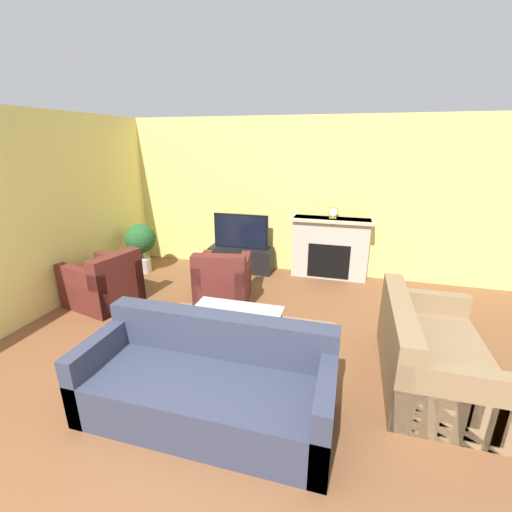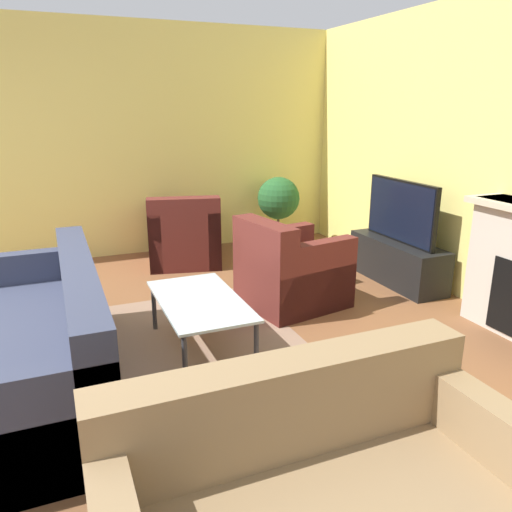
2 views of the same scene
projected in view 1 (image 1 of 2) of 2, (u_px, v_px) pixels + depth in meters
ground_plane at (149, 492)px, 2.36m from camera, size 20.00×20.00×0.00m
wall_back at (283, 197)px, 6.07m from camera, size 8.61×0.06×2.70m
wall_left at (48, 213)px, 4.71m from camera, size 0.06×7.51×2.70m
area_rug at (233, 346)px, 4.03m from camera, size 2.26×1.78×0.00m
fireplace at (330, 247)px, 5.93m from camera, size 1.40×0.37×1.06m
tv_stand at (241, 259)px, 6.33m from camera, size 1.17×0.39×0.44m
tv at (241, 231)px, 6.16m from camera, size 1.00×0.06×0.62m
couch_sectional at (208, 385)px, 2.97m from camera, size 2.14×0.90×0.82m
couch_loveseat at (428, 355)px, 3.38m from camera, size 0.93×1.59×0.82m
armchair_by_window at (104, 285)px, 4.99m from camera, size 1.04×0.96×0.82m
armchair_accent at (223, 283)px, 5.08m from camera, size 0.89×0.96×0.82m
coffee_table at (235, 315)px, 4.00m from camera, size 1.06×0.58×0.41m
potted_plant at (141, 242)px, 6.14m from camera, size 0.54×0.54×0.90m
mantel_clock at (333, 212)px, 5.73m from camera, size 0.17×0.07×0.20m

